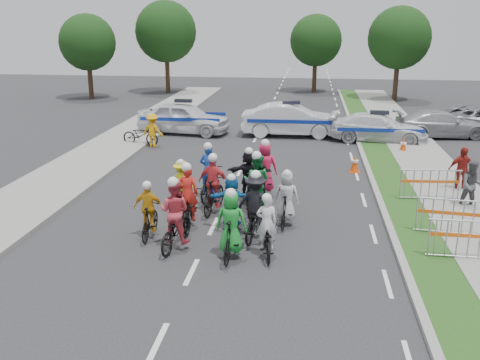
# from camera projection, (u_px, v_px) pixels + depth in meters

# --- Properties ---
(ground) EXTENTS (90.00, 90.00, 0.00)m
(ground) POSITION_uv_depth(u_px,v_px,m) (192.00, 272.00, 12.85)
(ground) COLOR #28282B
(ground) RESTS_ON ground
(curb_right) EXTENTS (0.20, 60.00, 0.12)m
(curb_right) POSITION_uv_depth(u_px,v_px,m) (383.00, 209.00, 16.95)
(curb_right) COLOR gray
(curb_right) RESTS_ON ground
(grass_strip) EXTENTS (1.20, 60.00, 0.11)m
(grass_strip) POSITION_uv_depth(u_px,v_px,m) (405.00, 210.00, 16.87)
(grass_strip) COLOR #214215
(grass_strip) RESTS_ON ground
(sidewalk_right) EXTENTS (2.40, 60.00, 0.13)m
(sidewalk_right) POSITION_uv_depth(u_px,v_px,m) (465.00, 212.00, 16.64)
(sidewalk_right) COLOR gray
(sidewalk_right) RESTS_ON ground
(sidewalk_left) EXTENTS (3.00, 60.00, 0.13)m
(sidewalk_left) POSITION_uv_depth(u_px,v_px,m) (38.00, 194.00, 18.38)
(sidewalk_left) COLOR gray
(sidewalk_left) RESTS_ON ground
(rider_0) EXTENTS (0.83, 1.74, 1.70)m
(rider_0) POSITION_uv_depth(u_px,v_px,m) (267.00, 234.00, 13.63)
(rider_0) COLOR black
(rider_0) RESTS_ON ground
(rider_1) EXTENTS (0.81, 1.81, 1.88)m
(rider_1) POSITION_uv_depth(u_px,v_px,m) (231.00, 231.00, 13.45)
(rider_1) COLOR black
(rider_1) RESTS_ON ground
(rider_2) EXTENTS (0.95, 2.01, 1.98)m
(rider_2) POSITION_uv_depth(u_px,v_px,m) (175.00, 221.00, 14.06)
(rider_2) COLOR black
(rider_2) RESTS_ON ground
(rider_3) EXTENTS (0.84, 1.59, 1.66)m
(rider_3) POSITION_uv_depth(u_px,v_px,m) (149.00, 215.00, 14.74)
(rider_3) COLOR black
(rider_3) RESTS_ON ground
(rider_4) EXTENTS (1.18, 2.01, 1.96)m
(rider_4) POSITION_uv_depth(u_px,v_px,m) (256.00, 211.00, 14.73)
(rider_4) COLOR black
(rider_4) RESTS_ON ground
(rider_5) EXTENTS (1.37, 1.63, 1.69)m
(rider_5) POSITION_uv_depth(u_px,v_px,m) (232.00, 206.00, 15.28)
(rider_5) COLOR black
(rider_5) RESTS_ON ground
(rider_6) EXTENTS (0.80, 1.95, 1.94)m
(rider_6) POSITION_uv_depth(u_px,v_px,m) (188.00, 205.00, 15.59)
(rider_6) COLOR black
(rider_6) RESTS_ON ground
(rider_7) EXTENTS (0.77, 1.68, 1.72)m
(rider_7) POSITION_uv_depth(u_px,v_px,m) (286.00, 203.00, 15.62)
(rider_7) COLOR black
(rider_7) RESTS_ON ground
(rider_8) EXTENTS (1.00, 2.06, 2.02)m
(rider_8) POSITION_uv_depth(u_px,v_px,m) (257.00, 190.00, 16.58)
(rider_8) COLOR black
(rider_8) RESTS_ON ground
(rider_9) EXTENTS (1.02, 1.90, 1.93)m
(rider_9) POSITION_uv_depth(u_px,v_px,m) (214.00, 190.00, 16.66)
(rider_9) COLOR black
(rider_9) RESTS_ON ground
(rider_10) EXTENTS (0.98, 1.68, 1.65)m
(rider_10) POSITION_uv_depth(u_px,v_px,m) (182.00, 189.00, 17.01)
(rider_10) COLOR black
(rider_10) RESTS_ON ground
(rider_11) EXTENTS (1.50, 1.80, 1.87)m
(rider_11) POSITION_uv_depth(u_px,v_px,m) (249.00, 179.00, 17.62)
(rider_11) COLOR black
(rider_11) RESTS_ON ground
(rider_12) EXTENTS (0.85, 1.97, 1.95)m
(rider_12) POSITION_uv_depth(u_px,v_px,m) (209.00, 180.00, 18.03)
(rider_12) COLOR black
(rider_12) RESTS_ON ground
(rider_13) EXTENTS (0.84, 1.91, 2.00)m
(rider_13) POSITION_uv_depth(u_px,v_px,m) (265.00, 174.00, 18.27)
(rider_13) COLOR black
(rider_13) RESTS_ON ground
(police_car_0) EXTENTS (5.10, 2.66, 1.66)m
(police_car_0) POSITION_uv_depth(u_px,v_px,m) (184.00, 118.00, 28.32)
(police_car_0) COLOR silver
(police_car_0) RESTS_ON ground
(police_car_1) EXTENTS (5.12, 1.93, 1.67)m
(police_car_1) POSITION_uv_depth(u_px,v_px,m) (291.00, 120.00, 27.69)
(police_car_1) COLOR silver
(police_car_1) RESTS_ON ground
(police_car_2) EXTENTS (4.98, 2.59, 1.38)m
(police_car_2) POSITION_uv_depth(u_px,v_px,m) (378.00, 128.00, 26.41)
(police_car_2) COLOR silver
(police_car_2) RESTS_ON ground
(civilian_sedan) EXTENTS (4.89, 2.48, 1.36)m
(civilian_sedan) POSITION_uv_depth(u_px,v_px,m) (441.00, 124.00, 27.43)
(civilian_sedan) COLOR #A3A2A7
(civilian_sedan) RESTS_ON ground
(spectator_1) EXTENTS (0.80, 0.63, 1.62)m
(spectator_1) POSITION_uv_depth(u_px,v_px,m) (472.00, 186.00, 16.83)
(spectator_1) COLOR #504F54
(spectator_1) RESTS_ON ground
(spectator_2) EXTENTS (1.01, 0.55, 1.63)m
(spectator_2) POSITION_uv_depth(u_px,v_px,m) (462.00, 170.00, 18.56)
(spectator_2) COLOR maroon
(spectator_2) RESTS_ON ground
(marshal_hiviz) EXTENTS (1.14, 0.82, 1.59)m
(marshal_hiviz) POSITION_uv_depth(u_px,v_px,m) (153.00, 130.00, 25.29)
(marshal_hiviz) COLOR #EDA40C
(marshal_hiviz) RESTS_ON ground
(barrier_0) EXTENTS (2.01, 0.54, 1.12)m
(barrier_0) POSITION_uv_depth(u_px,v_px,m) (469.00, 242.00, 13.21)
(barrier_0) COLOR #A5A8AD
(barrier_0) RESTS_ON ground
(barrier_1) EXTENTS (2.04, 0.72, 1.12)m
(barrier_1) POSITION_uv_depth(u_px,v_px,m) (452.00, 219.00, 14.74)
(barrier_1) COLOR #A5A8AD
(barrier_1) RESTS_ON ground
(barrier_2) EXTENTS (2.03, 0.64, 1.12)m
(barrier_2) POSITION_uv_depth(u_px,v_px,m) (429.00, 186.00, 17.62)
(barrier_2) COLOR #A5A8AD
(barrier_2) RESTS_ON ground
(cone_0) EXTENTS (0.40, 0.40, 0.70)m
(cone_0) POSITION_uv_depth(u_px,v_px,m) (355.00, 164.00, 21.19)
(cone_0) COLOR #F24C0C
(cone_0) RESTS_ON ground
(cone_1) EXTENTS (0.40, 0.40, 0.70)m
(cone_1) POSITION_uv_depth(u_px,v_px,m) (403.00, 146.00, 24.25)
(cone_1) COLOR #F24C0C
(cone_1) RESTS_ON ground
(parked_bike) EXTENTS (1.94, 0.97, 0.98)m
(parked_bike) POSITION_uv_depth(u_px,v_px,m) (141.00, 135.00, 25.76)
(parked_bike) COLOR black
(parked_bike) RESTS_ON ground
(tree_0) EXTENTS (4.20, 4.20, 6.30)m
(tree_0) POSITION_uv_depth(u_px,v_px,m) (87.00, 42.00, 39.96)
(tree_0) COLOR #382619
(tree_0) RESTS_ON ground
(tree_1) EXTENTS (4.55, 4.55, 6.82)m
(tree_1) POSITION_uv_depth(u_px,v_px,m) (399.00, 38.00, 38.92)
(tree_1) COLOR #382619
(tree_1) RESTS_ON ground
(tree_3) EXTENTS (4.90, 4.90, 7.35)m
(tree_3) POSITION_uv_depth(u_px,v_px,m) (166.00, 32.00, 42.94)
(tree_3) COLOR #382619
(tree_3) RESTS_ON ground
(tree_4) EXTENTS (4.20, 4.20, 6.30)m
(tree_4) POSITION_uv_depth(u_px,v_px,m) (316.00, 41.00, 43.56)
(tree_4) COLOR #382619
(tree_4) RESTS_ON ground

